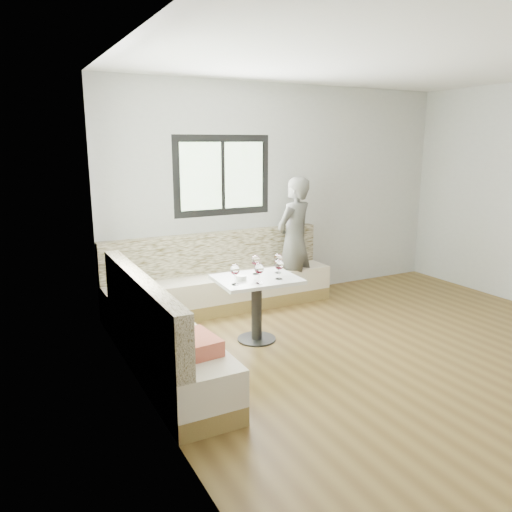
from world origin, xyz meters
The scene contains 10 objects.
room centered at (-0.08, 0.08, 1.41)m, with size 5.01×5.01×2.81m.
banquette centered at (-1.59, 1.62, 0.33)m, with size 2.90×2.80×0.95m.
table centered at (-1.13, 1.14, 0.52)m, with size 0.87×0.70×0.69m.
person centered at (-0.05, 2.13, 0.82)m, with size 0.60×0.39×1.63m, color #504F49.
olive_ramekin centered at (-1.31, 1.15, 0.71)m, with size 0.11×0.11×0.04m.
wine_glass_a centered at (-1.44, 1.02, 0.84)m, with size 0.09×0.09×0.21m.
wine_glass_b centered at (-1.21, 0.94, 0.84)m, with size 0.09×0.09×0.21m.
wine_glass_c centered at (-0.95, 0.99, 0.84)m, with size 0.09×0.09×0.21m.
wine_glass_d centered at (-1.07, 1.27, 0.84)m, with size 0.09×0.09×0.21m.
wine_glass_e centered at (-0.84, 1.20, 0.84)m, with size 0.09×0.09×0.21m.
Camera 1 is at (-3.46, -3.27, 2.07)m, focal length 35.00 mm.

